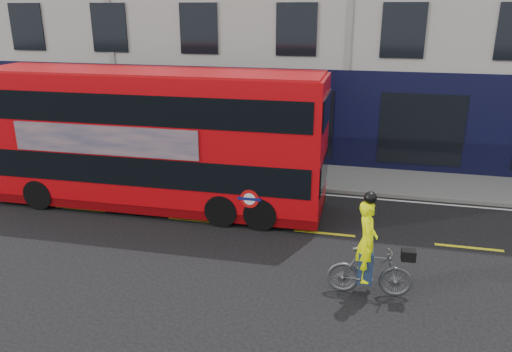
% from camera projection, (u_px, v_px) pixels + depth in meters
% --- Properties ---
extents(ground, '(120.00, 120.00, 0.00)m').
position_uv_depth(ground, '(318.00, 257.00, 13.30)').
color(ground, black).
rests_on(ground, ground).
extents(pavement, '(60.00, 3.00, 0.12)m').
position_uv_depth(pavement, '(338.00, 178.00, 19.27)').
color(pavement, slate).
rests_on(pavement, ground).
extents(kerb, '(60.00, 0.12, 0.13)m').
position_uv_depth(kerb, '(335.00, 191.00, 17.88)').
color(kerb, slate).
rests_on(kerb, ground).
extents(road_edge_line, '(58.00, 0.10, 0.01)m').
position_uv_depth(road_edge_line, '(334.00, 195.00, 17.63)').
color(road_edge_line, silver).
rests_on(road_edge_line, ground).
extents(lane_dashes, '(58.00, 0.12, 0.01)m').
position_uv_depth(lane_dashes, '(324.00, 233.00, 14.68)').
color(lane_dashes, gold).
rests_on(lane_dashes, ground).
extents(bus, '(11.15, 2.69, 4.48)m').
position_uv_depth(bus, '(154.00, 139.00, 16.05)').
color(bus, red).
rests_on(bus, ground).
extents(cyclist, '(1.97, 0.72, 2.52)m').
position_uv_depth(cyclist, '(369.00, 261.00, 11.32)').
color(cyclist, '#4F5255').
rests_on(cyclist, ground).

